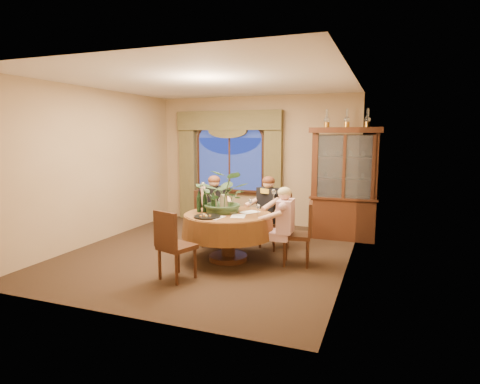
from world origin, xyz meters
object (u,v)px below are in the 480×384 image
at_px(wine_bottle_3, 214,201).
at_px(centerpiece_plant, 225,176).
at_px(chair_right, 297,234).
at_px(wine_bottle_4, 213,203).
at_px(wine_bottle_1, 214,201).
at_px(dining_table, 228,237).
at_px(wine_bottle_5, 205,202).
at_px(person_back, 214,210).
at_px(oil_lamp_left, 327,118).
at_px(wine_bottle_0, 199,202).
at_px(chair_back_right, 274,221).
at_px(chair_back, 209,218).
at_px(olive_bowl, 231,213).
at_px(oil_lamp_right, 368,118).
at_px(stoneware_vase, 224,203).
at_px(person_scarf, 269,213).
at_px(wine_bottle_2, 205,200).
at_px(person_pink, 285,227).
at_px(oil_lamp_center, 347,118).
at_px(china_cabinet, 344,184).

bearing_deg(wine_bottle_3, centerpiece_plant, -12.76).
xyz_separation_m(chair_right, wine_bottle_4, (-1.27, -0.25, 0.44)).
bearing_deg(wine_bottle_1, dining_table, -17.08).
relative_size(wine_bottle_3, wine_bottle_5, 1.00).
bearing_deg(person_back, wine_bottle_5, 65.30).
height_order(oil_lamp_left, wine_bottle_0, oil_lamp_left).
distance_m(wine_bottle_0, wine_bottle_3, 0.27).
bearing_deg(wine_bottle_1, wine_bottle_5, -147.22).
xyz_separation_m(chair_back_right, centerpiece_plant, (-0.58, -0.81, 0.85)).
bearing_deg(chair_back, olive_bowl, 91.87).
bearing_deg(olive_bowl, chair_back_right, 65.44).
distance_m(oil_lamp_right, centerpiece_plant, 2.92).
bearing_deg(stoneware_vase, olive_bowl, -37.64).
relative_size(person_back, stoneware_vase, 4.61).
height_order(person_scarf, wine_bottle_2, person_scarf).
xyz_separation_m(dining_table, chair_back, (-0.69, 0.75, 0.10)).
xyz_separation_m(stoneware_vase, wine_bottle_3, (-0.18, 0.03, 0.03)).
bearing_deg(person_scarf, person_back, 32.47).
bearing_deg(person_pink, person_scarf, 28.83).
height_order(chair_back, wine_bottle_2, wine_bottle_2).
bearing_deg(olive_bowl, centerpiece_plant, 141.55).
bearing_deg(centerpiece_plant, wine_bottle_3, 167.24).
height_order(centerpiece_plant, wine_bottle_2, centerpiece_plant).
distance_m(chair_back, wine_bottle_1, 0.90).
bearing_deg(wine_bottle_5, wine_bottle_1, 32.78).
bearing_deg(wine_bottle_4, olive_bowl, 12.19).
relative_size(person_scarf, wine_bottle_4, 3.87).
relative_size(oil_lamp_center, person_scarf, 0.27).
bearing_deg(chair_back_right, china_cabinet, -106.17).
xyz_separation_m(wine_bottle_1, wine_bottle_2, (-0.18, 0.02, 0.00)).
relative_size(wine_bottle_0, wine_bottle_2, 1.00).
bearing_deg(oil_lamp_left, dining_table, -120.69).
bearing_deg(chair_back_right, person_scarf, 79.29).
relative_size(oil_lamp_left, chair_back, 0.35).
distance_m(centerpiece_plant, wine_bottle_5, 0.53).
xyz_separation_m(china_cabinet, person_scarf, (-1.13, -1.17, -0.41)).
distance_m(oil_lamp_center, wine_bottle_0, 3.19).
bearing_deg(wine_bottle_4, oil_lamp_left, 56.02).
distance_m(person_scarf, wine_bottle_0, 1.29).
bearing_deg(oil_lamp_left, wine_bottle_4, -123.98).
bearing_deg(person_back, china_cabinet, 173.10).
height_order(stoneware_vase, olive_bowl, stoneware_vase).
bearing_deg(wine_bottle_4, chair_right, 11.30).
distance_m(oil_lamp_left, wine_bottle_4, 2.85).
relative_size(centerpiece_plant, wine_bottle_3, 2.93).
bearing_deg(oil_lamp_center, oil_lamp_left, 180.00).
xyz_separation_m(chair_back_right, wine_bottle_5, (-0.89, -0.92, 0.44)).
distance_m(china_cabinet, stoneware_vase, 2.52).
bearing_deg(chair_back_right, wine_bottle_3, 72.20).
bearing_deg(person_pink, stoneware_vase, 82.65).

